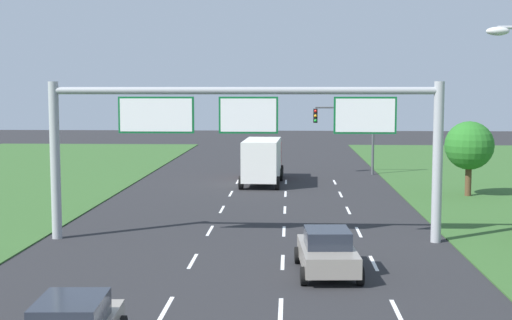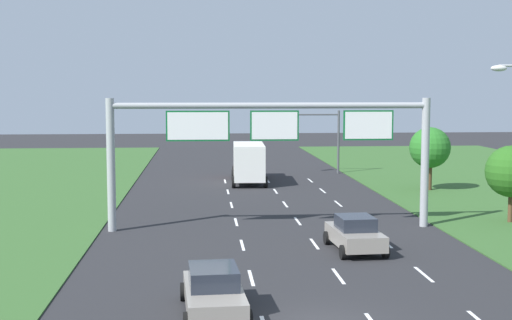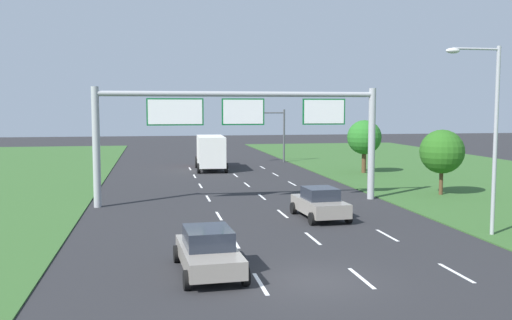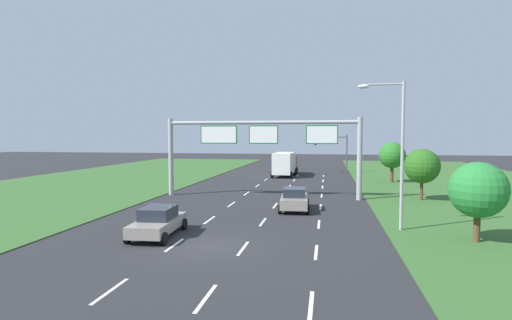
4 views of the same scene
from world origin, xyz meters
The scene contains 12 objects.
ground_plane centered at (0.00, 0.00, 0.00)m, with size 200.00×200.00×0.00m, color #262628.
lane_dashes_inner_left centered at (-1.75, 9.00, 0.00)m, with size 0.14×56.40×0.01m.
lane_dashes_inner_right centered at (1.75, 9.00, 0.00)m, with size 0.14×56.40×0.01m.
lane_dashes_slip centered at (5.25, 9.00, 0.00)m, with size 0.14×56.40×0.01m.
car_near_red centered at (3.37, 10.36, 0.81)m, with size 2.36×4.29×1.64m.
car_lead_silver centered at (-3.31, 1.57, 0.79)m, with size 2.35×4.56×1.58m.
box_truck centered at (0.11, 35.23, 1.72)m, with size 2.92×8.29×3.17m.
sign_gantry centered at (0.06, 15.95, 4.94)m, with size 17.24×0.44×7.00m.
traffic_light_mast centered at (6.56, 40.75, 3.87)m, with size 4.76×0.49×5.60m.
street_lamp centered at (9.52, 5.09, 5.08)m, with size 2.61×0.32×8.50m.
roadside_tree_mid centered at (13.53, 16.54, 2.90)m, with size 2.89×2.89×4.36m.
roadside_tree_far centered at (13.11, 29.45, 3.17)m, with size 3.01×3.01×4.70m.
Camera 3 is at (-5.16, -18.00, 5.79)m, focal length 40.00 mm.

